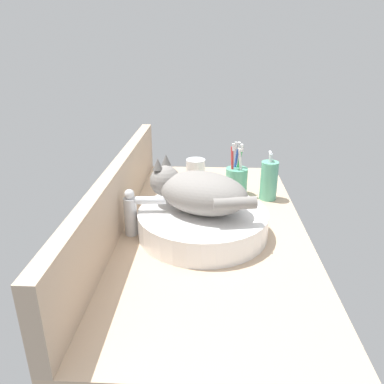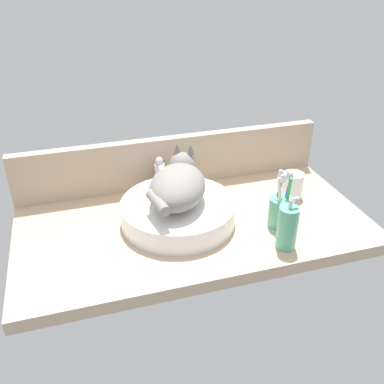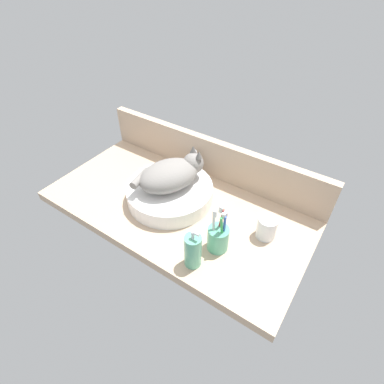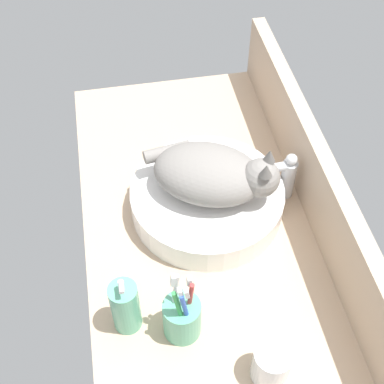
{
  "view_description": "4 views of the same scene",
  "coord_description": "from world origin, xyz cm",
  "px_view_note": "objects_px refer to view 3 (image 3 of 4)",
  "views": [
    {
      "loc": [
        -98.46,
        0.13,
        51.03
      ],
      "look_at": [
        0.02,
        4.93,
        10.83
      ],
      "focal_mm": 35.0,
      "sensor_mm": 36.0,
      "label": 1
    },
    {
      "loc": [
        -33.16,
        -108.6,
        76.42
      ],
      "look_at": [
        0.51,
        3.3,
        8.93
      ],
      "focal_mm": 40.0,
      "sensor_mm": 36.0,
      "label": 2
    },
    {
      "loc": [
        56.18,
        -71.55,
        87.03
      ],
      "look_at": [
        6.99,
        1.12,
        9.8
      ],
      "focal_mm": 28.0,
      "sensor_mm": 36.0,
      "label": 3
    },
    {
      "loc": [
        74.18,
        -16.66,
        101.44
      ],
      "look_at": [
        -1.4,
        -2.68,
        10.87
      ],
      "focal_mm": 50.0,
      "sensor_mm": 36.0,
      "label": 4
    }
  ],
  "objects_px": {
    "soap_dispenser": "(193,251)",
    "toothbrush_cup": "(218,237)",
    "sink_basin": "(170,192)",
    "water_glass": "(266,229)",
    "cat": "(172,174)",
    "faucet": "(193,163)"
  },
  "relations": [
    {
      "from": "soap_dispenser",
      "to": "water_glass",
      "type": "relative_size",
      "value": 1.86
    },
    {
      "from": "cat",
      "to": "water_glass",
      "type": "bearing_deg",
      "value": 3.32
    },
    {
      "from": "soap_dispenser",
      "to": "toothbrush_cup",
      "type": "relative_size",
      "value": 0.89
    },
    {
      "from": "cat",
      "to": "soap_dispenser",
      "type": "relative_size",
      "value": 1.82
    },
    {
      "from": "soap_dispenser",
      "to": "toothbrush_cup",
      "type": "xyz_separation_m",
      "value": [
        0.04,
        0.11,
        -0.01
      ]
    },
    {
      "from": "faucet",
      "to": "water_glass",
      "type": "distance_m",
      "value": 0.46
    },
    {
      "from": "toothbrush_cup",
      "to": "faucet",
      "type": "bearing_deg",
      "value": 135.98
    },
    {
      "from": "sink_basin",
      "to": "faucet",
      "type": "xyz_separation_m",
      "value": [
        -0.01,
        0.19,
        0.04
      ]
    },
    {
      "from": "sink_basin",
      "to": "water_glass",
      "type": "height_order",
      "value": "water_glass"
    },
    {
      "from": "faucet",
      "to": "water_glass",
      "type": "xyz_separation_m",
      "value": [
        0.43,
        -0.15,
        -0.03
      ]
    },
    {
      "from": "faucet",
      "to": "toothbrush_cup",
      "type": "bearing_deg",
      "value": -44.02
    },
    {
      "from": "cat",
      "to": "water_glass",
      "type": "height_order",
      "value": "cat"
    },
    {
      "from": "sink_basin",
      "to": "cat",
      "type": "height_order",
      "value": "cat"
    },
    {
      "from": "faucet",
      "to": "soap_dispenser",
      "type": "bearing_deg",
      "value": -55.95
    },
    {
      "from": "cat",
      "to": "faucet",
      "type": "relative_size",
      "value": 2.21
    },
    {
      "from": "sink_basin",
      "to": "water_glass",
      "type": "distance_m",
      "value": 0.42
    },
    {
      "from": "water_glass",
      "to": "cat",
      "type": "bearing_deg",
      "value": -176.68
    },
    {
      "from": "cat",
      "to": "water_glass",
      "type": "distance_m",
      "value": 0.43
    },
    {
      "from": "cat",
      "to": "toothbrush_cup",
      "type": "height_order",
      "value": "cat"
    },
    {
      "from": "water_glass",
      "to": "toothbrush_cup",
      "type": "bearing_deg",
      "value": -129.1
    },
    {
      "from": "cat",
      "to": "faucet",
      "type": "bearing_deg",
      "value": 95.1
    },
    {
      "from": "sink_basin",
      "to": "soap_dispenser",
      "type": "xyz_separation_m",
      "value": [
        0.26,
        -0.22,
        0.03
      ]
    }
  ]
}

